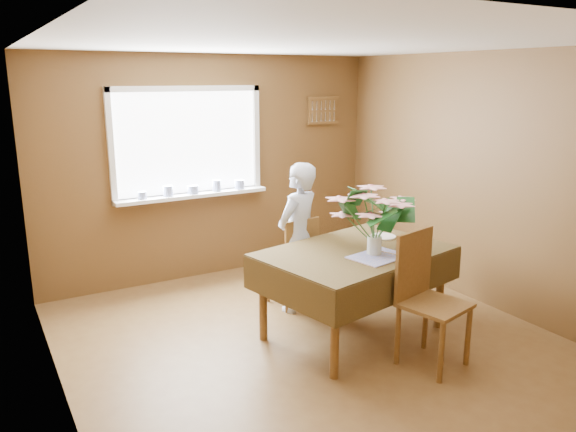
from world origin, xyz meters
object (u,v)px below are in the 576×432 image
dining_table (355,260)px  seated_woman (298,238)px  chair_near (425,294)px  flower_bouquet (376,214)px  chair_far (296,258)px

dining_table → seated_woman: 0.74m
chair_near → flower_bouquet: bearing=89.6°
dining_table → chair_near: 0.72m
seated_woman → flower_bouquet: size_ratio=2.32×
chair_far → flower_bouquet: bearing=96.4°
dining_table → flower_bouquet: bearing=-80.7°
seated_woman → dining_table: bearing=76.7°
flower_bouquet → chair_near: bearing=-76.7°
chair_far → chair_near: 1.52m
dining_table → flower_bouquet: size_ratio=2.84×
chair_near → seated_woman: bearing=89.6°
dining_table → seated_woman: (-0.15, 0.73, 0.05)m
chair_near → seated_woman: size_ratio=0.73×
chair_near → dining_table: bearing=91.6°
dining_table → seated_woman: seated_woman is taller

